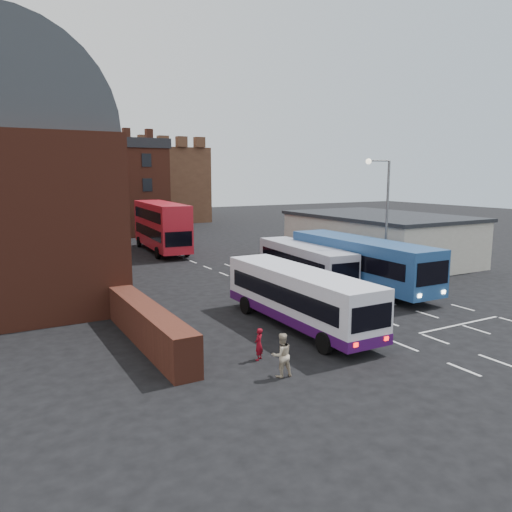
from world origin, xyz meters
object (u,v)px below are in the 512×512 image
bus_white_outbound (299,294)px  bus_red_double (161,226)px  pedestrian_beige (282,355)px  street_lamp (383,210)px  pedestrian_red (259,344)px  bus_white_inbound (305,261)px  bus_blue (360,260)px

bus_white_outbound → bus_red_double: bus_red_double is taller
pedestrian_beige → bus_red_double: bearing=-96.1°
street_lamp → pedestrian_beige: 19.01m
bus_white_outbound → pedestrian_red: (-4.12, -3.07, -1.06)m
bus_white_inbound → pedestrian_red: size_ratio=7.48×
bus_white_outbound → pedestrian_beige: bus_white_outbound is taller
pedestrian_beige → bus_white_inbound: bearing=-123.1°
street_lamp → pedestrian_red: size_ratio=6.38×
bus_blue → bus_white_outbound: bearing=31.9°
pedestrian_beige → pedestrian_red: bearing=-87.9°
bus_blue → bus_white_inbound: bearing=-53.3°
street_lamp → bus_white_inbound: bearing=148.7°
bus_white_outbound → bus_blue: size_ratio=0.86×
street_lamp → pedestrian_beige: (-15.11, -10.63, -4.48)m
bus_blue → bus_red_double: bearing=-73.1°
pedestrian_red → pedestrian_beige: 1.97m
bus_white_outbound → bus_white_inbound: (6.24, 8.45, -0.11)m
pedestrian_red → bus_white_inbound: bearing=-168.1°
bus_white_outbound → bus_red_double: bearing=85.9°
bus_white_inbound → pedestrian_beige: (-10.45, -13.47, -0.78)m
bus_white_inbound → street_lamp: (4.67, -2.84, 3.71)m
bus_white_inbound → street_lamp: 6.60m
bus_red_double → bus_white_outbound: bearing=90.3°
bus_red_double → street_lamp: 23.98m
bus_red_double → pedestrian_beige: (-6.30, -32.76, -1.77)m
bus_red_double → pedestrian_beige: bearing=83.8°
bus_white_outbound → pedestrian_beige: bearing=-129.7°
street_lamp → bus_blue: bearing=-169.5°
street_lamp → pedestrian_beige: size_ratio=5.08×
bus_white_inbound → pedestrian_beige: 17.06m
bus_blue → pedestrian_red: 15.22m
bus_white_outbound → bus_blue: bearing=31.3°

